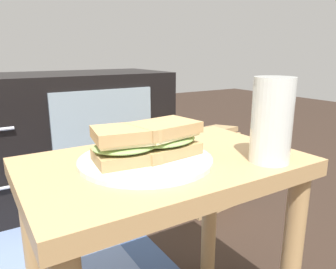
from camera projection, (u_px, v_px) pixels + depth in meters
side_table at (165, 199)px, 0.68m from camera, size 0.56×0.36×0.46m
tv_cabinet at (63, 137)px, 1.49m from camera, size 0.96×0.46×0.58m
plate at (145, 160)px, 0.64m from camera, size 0.26×0.26×0.01m
sandwich_front at (124, 144)px, 0.61m from camera, size 0.13×0.11×0.07m
sandwich_back at (165, 139)px, 0.65m from camera, size 0.15×0.11×0.07m
beer_glass at (272, 122)px, 0.62m from camera, size 0.08×0.08×0.17m
paper_bag at (208, 169)px, 1.40m from camera, size 0.25×0.18×0.36m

